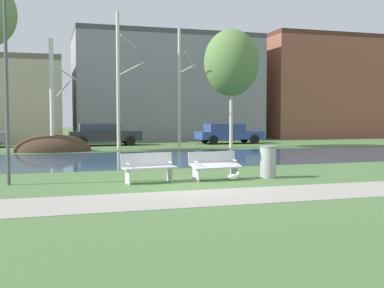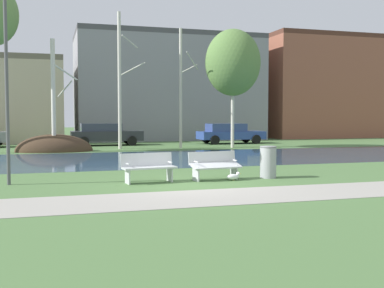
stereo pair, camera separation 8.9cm
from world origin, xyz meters
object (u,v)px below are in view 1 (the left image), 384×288
at_px(bench_right, 215,165).
at_px(parked_hatch_third_blue, 228,133).
at_px(seagull, 234,176).
at_px(parked_sedan_second_dark, 104,134).
at_px(streetlamp, 6,47).
at_px(trash_bin, 268,161).
at_px(bench_left, 149,167).

height_order(bench_right, parked_hatch_third_blue, parked_hatch_third_blue).
height_order(seagull, parked_sedan_second_dark, parked_sedan_second_dark).
xyz_separation_m(bench_right, parked_sedan_second_dark, (-1.36, 18.25, 0.31)).
bearing_deg(streetlamp, parked_hatch_third_blue, 52.05).
distance_m(parked_sedan_second_dark, parked_hatch_third_blue, 8.70).
height_order(bench_right, streetlamp, streetlamp).
bearing_deg(seagull, bench_right, 144.06).
relative_size(bench_right, streetlamp, 0.28).
relative_size(trash_bin, parked_hatch_third_blue, 0.22).
bearing_deg(parked_sedan_second_dark, seagull, -84.33).
distance_m(seagull, streetlamp, 7.59).
relative_size(seagull, streetlamp, 0.08).
relative_size(seagull, parked_sedan_second_dark, 0.10).
xyz_separation_m(trash_bin, parked_sedan_second_dark, (-3.15, 18.30, 0.25)).
height_order(trash_bin, parked_hatch_third_blue, parked_hatch_third_blue).
bearing_deg(seagull, streetlamp, 170.92).
xyz_separation_m(seagull, parked_sedan_second_dark, (-1.85, 18.60, 0.65)).
distance_m(bench_left, bench_right, 2.08).
bearing_deg(parked_sedan_second_dark, streetlamp, -104.85).
bearing_deg(parked_hatch_third_blue, streetlamp, -127.95).
distance_m(bench_right, parked_sedan_second_dark, 18.30).
bearing_deg(bench_left, parked_hatch_third_blue, 62.15).
bearing_deg(bench_right, seagull, -35.94).
distance_m(bench_left, parked_hatch_third_blue, 20.13).
bearing_deg(seagull, trash_bin, 13.13).
distance_m(trash_bin, parked_sedan_second_dark, 18.57).
bearing_deg(bench_left, seagull, -7.85).
xyz_separation_m(seagull, parked_hatch_third_blue, (6.84, 18.15, 0.62)).
xyz_separation_m(bench_right, seagull, (0.49, -0.35, -0.34)).
height_order(bench_left, trash_bin, trash_bin).
bearing_deg(parked_hatch_third_blue, parked_sedan_second_dark, 177.03).
bearing_deg(seagull, parked_sedan_second_dark, 95.67).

